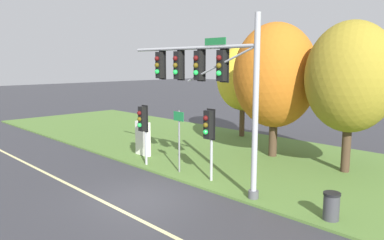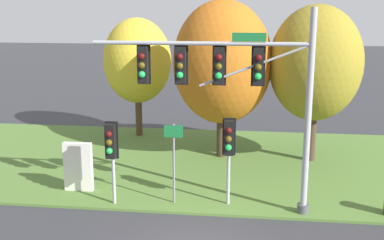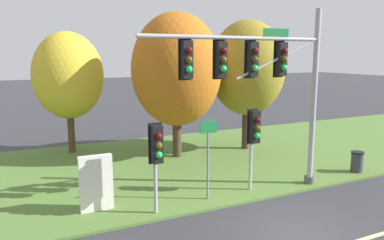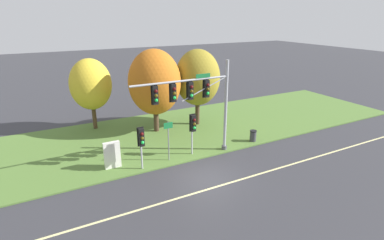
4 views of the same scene
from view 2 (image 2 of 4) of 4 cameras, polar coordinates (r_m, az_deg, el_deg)
The scene contains 9 objects.
grass_verge at distance 22.21m, azimuth 3.14°, elevation -5.04°, with size 48.00×11.50×0.10m, color #517533.
traffic_signal_mast at distance 15.96m, azimuth 5.04°, elevation 4.54°, with size 7.40×0.49×6.92m.
pedestrian_signal_near_kerb at distance 16.98m, azimuth -9.58°, elevation -3.05°, with size 0.46×0.55×3.05m.
pedestrian_signal_further_along at distance 16.71m, azimuth 4.38°, elevation -2.75°, with size 0.46×0.55×3.19m.
route_sign_post at distance 17.07m, azimuth -2.18°, elevation -4.02°, with size 0.66×0.08×2.94m.
tree_nearest_road at distance 26.06m, azimuth -6.49°, elevation 6.96°, with size 3.63×3.63×6.38m.
tree_left_of_mast at distance 22.08m, azimuth 3.62°, elevation 6.80°, with size 4.51×4.51×7.27m.
tree_behind_signpost at distance 22.10m, azimuth 14.43°, elevation 6.49°, with size 4.11×4.11×7.06m.
info_kiosk at distance 19.01m, azimuth -13.34°, elevation -5.42°, with size 1.10×0.24×1.90m.
Camera 2 is at (1.42, -12.79, 7.01)m, focal length 45.00 mm.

